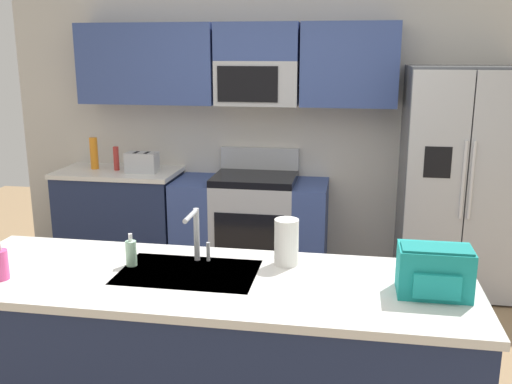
% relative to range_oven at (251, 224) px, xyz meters
% --- Properties ---
extents(ground_plane, '(9.00, 9.00, 0.00)m').
position_rel_range_oven_xyz_m(ground_plane, '(0.28, -1.80, -0.44)').
color(ground_plane, '#997A56').
rests_on(ground_plane, ground).
extents(kitchen_wall_unit, '(5.20, 0.43, 2.60)m').
position_rel_range_oven_xyz_m(kitchen_wall_unit, '(0.13, 0.28, 1.03)').
color(kitchen_wall_unit, beige).
rests_on(kitchen_wall_unit, ground).
extents(back_counter, '(1.10, 0.63, 0.90)m').
position_rel_range_oven_xyz_m(back_counter, '(-1.24, -0.00, 0.01)').
color(back_counter, '#1E2A4D').
rests_on(back_counter, ground).
extents(range_oven, '(1.36, 0.61, 1.10)m').
position_rel_range_oven_xyz_m(range_oven, '(0.00, 0.00, 0.00)').
color(range_oven, '#B7BABF').
rests_on(range_oven, ground).
extents(refrigerator, '(0.90, 0.76, 1.85)m').
position_rel_range_oven_xyz_m(refrigerator, '(1.74, -0.07, 0.48)').
color(refrigerator, '#4C4F54').
rests_on(refrigerator, ground).
extents(island_counter, '(2.59, 0.85, 0.90)m').
position_rel_range_oven_xyz_m(island_counter, '(0.19, -2.33, 0.01)').
color(island_counter, '#1E2A4D').
rests_on(island_counter, ground).
extents(toaster, '(0.28, 0.16, 0.18)m').
position_rel_range_oven_xyz_m(toaster, '(-0.98, -0.05, 0.55)').
color(toaster, '#B7BABF').
rests_on(toaster, back_counter).
extents(pepper_mill, '(0.05, 0.05, 0.22)m').
position_rel_range_oven_xyz_m(pepper_mill, '(-1.25, -0.00, 0.57)').
color(pepper_mill, '#B2332D').
rests_on(pepper_mill, back_counter).
extents(bottle_orange, '(0.07, 0.07, 0.29)m').
position_rel_range_oven_xyz_m(bottle_orange, '(-1.48, 0.03, 0.60)').
color(bottle_orange, orange).
rests_on(bottle_orange, back_counter).
extents(sink_faucet, '(0.09, 0.21, 0.28)m').
position_rel_range_oven_xyz_m(sink_faucet, '(0.10, -2.14, 0.62)').
color(sink_faucet, '#B7BABF').
rests_on(sink_faucet, island_counter).
extents(soap_dispenser, '(0.06, 0.06, 0.17)m').
position_rel_range_oven_xyz_m(soap_dispenser, '(-0.21, -2.25, 0.53)').
color(soap_dispenser, '#A5D8B2').
rests_on(soap_dispenser, island_counter).
extents(paper_towel_roll, '(0.12, 0.12, 0.24)m').
position_rel_range_oven_xyz_m(paper_towel_roll, '(0.56, -2.10, 0.58)').
color(paper_towel_roll, white).
rests_on(paper_towel_roll, island_counter).
extents(backpack, '(0.32, 0.22, 0.23)m').
position_rel_range_oven_xyz_m(backpack, '(1.26, -2.36, 0.57)').
color(backpack, teal).
rests_on(backpack, island_counter).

